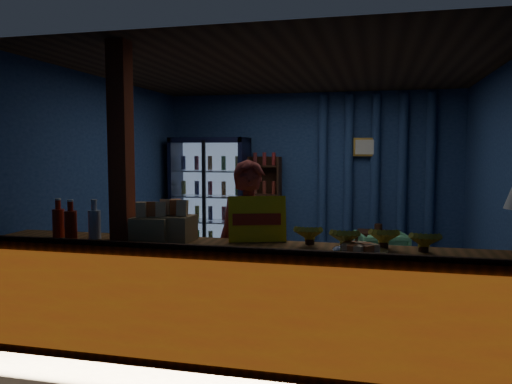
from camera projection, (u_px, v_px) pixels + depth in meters
ground at (285, 295)px, 5.88m from camera, size 4.60×4.60×0.00m
room_walls at (286, 162)px, 5.75m from camera, size 4.60×4.60×4.60m
counter at (243, 304)px, 3.99m from camera, size 4.40×0.57×0.99m
support_post at (122, 198)px, 4.17m from camera, size 0.16×0.16×2.60m
beverage_cooler at (212, 198)px, 8.02m from camera, size 1.20×0.62×1.90m
bottle_shelf at (265, 207)px, 7.97m from camera, size 0.50×0.28×1.60m
curtain_folds at (375, 177)px, 7.61m from camera, size 1.74×0.14×2.50m
framed_picture at (365, 147)px, 7.56m from camera, size 0.36×0.04×0.28m
shopkeeper at (249, 250)px, 4.45m from camera, size 0.63×0.45×1.62m
green_chair at (381, 253)px, 6.84m from camera, size 0.77×0.79×0.59m
side_table at (378, 251)px, 7.09m from camera, size 0.63×0.47×0.66m
yellow_sign at (257, 219)px, 4.09m from camera, size 0.48×0.24×0.38m
soda_bottles at (75, 223)px, 4.25m from camera, size 0.45×0.18×0.34m
snack_box_left at (152, 227)px, 4.12m from camera, size 0.32×0.27×0.33m
snack_box_centre at (174, 226)px, 4.15m from camera, size 0.34×0.28×0.34m
pastry_tray at (360, 250)px, 3.66m from camera, size 0.41×0.41×0.07m
banana_bunches at (364, 237)px, 3.80m from camera, size 1.11×0.31×0.18m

